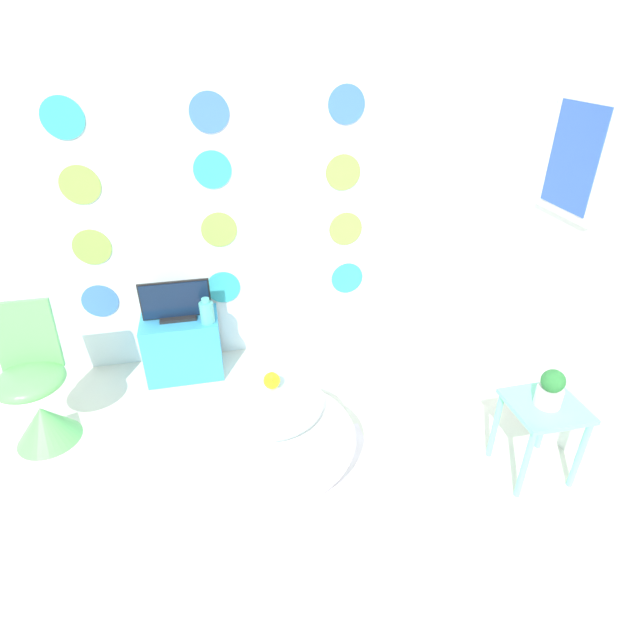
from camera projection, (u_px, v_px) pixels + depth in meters
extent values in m
cube|color=white|center=(217.00, 178.00, 3.16)|extent=(4.59, 0.04, 2.60)
cylinder|color=#3F72CC|center=(100.00, 301.00, 3.37)|extent=(0.24, 0.01, 0.24)
cylinder|color=#33B2BF|center=(223.00, 287.00, 3.51)|extent=(0.24, 0.01, 0.24)
cylinder|color=#33B2BF|center=(347.00, 278.00, 3.69)|extent=(0.24, 0.01, 0.24)
cylinder|color=#8CCC4C|center=(92.00, 247.00, 3.18)|extent=(0.24, 0.01, 0.24)
cylinder|color=#8CCC4C|center=(219.00, 230.00, 3.30)|extent=(0.24, 0.01, 0.24)
cylinder|color=#8CCC4C|center=(346.00, 229.00, 3.50)|extent=(0.24, 0.01, 0.24)
cylinder|color=#8CCC4C|center=(80.00, 185.00, 2.98)|extent=(0.24, 0.01, 0.24)
cylinder|color=#33B2BF|center=(212.00, 170.00, 3.11)|extent=(0.24, 0.01, 0.24)
cylinder|color=#8CCC4C|center=(343.00, 173.00, 3.29)|extent=(0.24, 0.01, 0.24)
cylinder|color=#33B2BF|center=(62.00, 118.00, 2.79)|extent=(0.24, 0.01, 0.24)
cylinder|color=#3F72CC|center=(209.00, 112.00, 2.94)|extent=(0.24, 0.01, 0.24)
cylinder|color=#3F72CC|center=(347.00, 104.00, 3.09)|extent=(0.24, 0.01, 0.24)
cube|color=silver|center=(581.00, 212.00, 2.58)|extent=(0.04, 3.14, 2.60)
cube|color=white|center=(575.00, 158.00, 2.54)|extent=(0.02, 0.44, 0.60)
cube|color=#3359B2|center=(573.00, 158.00, 2.53)|extent=(0.01, 0.36, 0.52)
cube|color=silver|center=(279.00, 493.00, 2.63)|extent=(1.12, 0.85, 0.01)
ellipsoid|color=white|center=(270.00, 445.00, 2.52)|extent=(0.88, 0.66, 0.60)
cylinder|color=#B2DBEA|center=(267.00, 402.00, 2.38)|extent=(0.54, 0.54, 0.01)
sphere|color=yellow|center=(272.00, 381.00, 2.42)|extent=(0.08, 0.08, 0.08)
sphere|color=yellow|center=(272.00, 377.00, 2.39)|extent=(0.05, 0.05, 0.05)
cone|color=orange|center=(272.00, 380.00, 2.37)|extent=(0.02, 0.02, 0.02)
cone|color=#66C166|center=(45.00, 424.00, 2.92)|extent=(0.36, 0.36, 0.24)
ellipsoid|color=#66C166|center=(30.00, 381.00, 2.76)|extent=(0.38, 0.38, 0.13)
cube|color=#66C166|center=(26.00, 336.00, 2.78)|extent=(0.32, 0.09, 0.42)
cube|color=#389ED6|center=(183.00, 346.00, 3.46)|extent=(0.51, 0.34, 0.44)
cube|color=white|center=(181.00, 349.00, 3.28)|extent=(0.43, 0.01, 0.12)
cube|color=black|center=(178.00, 317.00, 3.34)|extent=(0.24, 0.12, 0.02)
cube|color=black|center=(176.00, 299.00, 3.28)|extent=(0.45, 0.01, 0.26)
cube|color=#0F1E38|center=(176.00, 300.00, 3.27)|extent=(0.43, 0.01, 0.24)
cylinder|color=#51B2AD|center=(207.00, 313.00, 3.26)|extent=(0.09, 0.09, 0.15)
cylinder|color=#51B2AD|center=(205.00, 301.00, 3.22)|extent=(0.05, 0.05, 0.03)
cube|color=#72D8B7|center=(546.00, 406.00, 2.54)|extent=(0.36, 0.34, 0.02)
cylinder|color=#72D8B7|center=(525.00, 465.00, 2.51)|extent=(0.03, 0.03, 0.44)
cylinder|color=#72D8B7|center=(580.00, 455.00, 2.57)|extent=(0.03, 0.03, 0.44)
cylinder|color=#72D8B7|center=(495.00, 426.00, 2.75)|extent=(0.03, 0.03, 0.44)
cylinder|color=#72D8B7|center=(546.00, 418.00, 2.81)|extent=(0.03, 0.03, 0.44)
cylinder|color=white|center=(549.00, 397.00, 2.51)|extent=(0.13, 0.13, 0.10)
sphere|color=#2D7A38|center=(553.00, 381.00, 2.46)|extent=(0.12, 0.12, 0.12)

